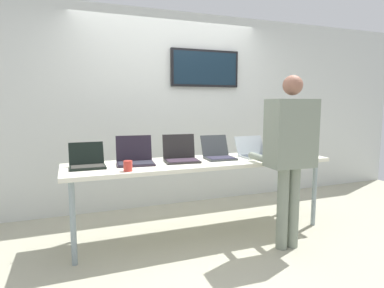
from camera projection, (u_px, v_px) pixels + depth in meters
ground at (201, 234)px, 3.53m from camera, size 8.00×8.00×0.04m
back_wall at (171, 109)px, 4.41m from camera, size 8.00×0.11×2.61m
workbench at (201, 166)px, 3.44m from camera, size 2.81×0.70×0.80m
equipment_box at (289, 141)px, 3.84m from camera, size 0.42×0.39×0.32m
laptop_station_0 at (87, 162)px, 3.07m from camera, size 0.32×0.31×0.23m
laptop_station_1 at (135, 158)px, 3.25m from camera, size 0.39×0.36×0.27m
laptop_station_2 at (181, 155)px, 3.40m from camera, size 0.38×0.34×0.27m
laptop_station_3 at (218, 153)px, 3.56m from camera, size 0.33×0.36×0.24m
laptop_station_4 at (254, 152)px, 3.71m from camera, size 0.37×0.34×0.22m
person at (290, 146)px, 3.06m from camera, size 0.45×0.60×1.66m
coffee_mug at (128, 166)px, 2.90m from camera, size 0.08×0.08×0.09m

